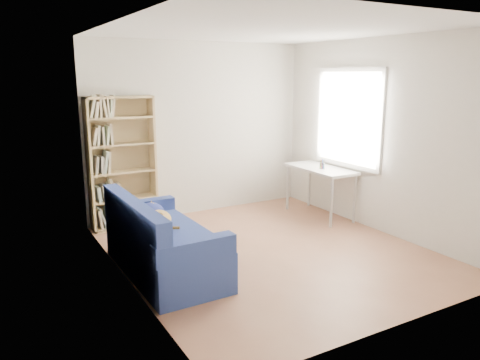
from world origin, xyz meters
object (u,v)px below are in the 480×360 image
Objects in this scene: bookshelf at (122,168)px; desk at (320,173)px; sofa at (161,244)px; pen_cup at (322,165)px.

bookshelf is 2.89m from desk.
pen_cup is at bearing 13.68° from sofa.
bookshelf is at bearing 160.34° from desk.
bookshelf is at bearing 85.57° from sofa.
sofa is 2.93m from pen_cup.
desk is 7.92× the size of pen_cup.
sofa is 1.50× the size of desk.
sofa is at bearing -164.04° from desk.
bookshelf reaches higher than sofa.
desk is 0.16m from pen_cup.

